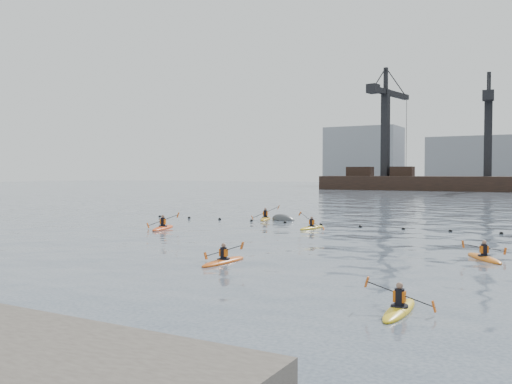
% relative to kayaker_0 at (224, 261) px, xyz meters
% --- Properties ---
extents(ground, '(400.00, 400.00, 0.00)m').
position_rel_kayaker_0_xyz_m(ground, '(-0.74, -4.97, -0.09)').
color(ground, '#36414F').
rests_on(ground, ground).
extents(float_line, '(33.24, 0.73, 0.24)m').
position_rel_kayaker_0_xyz_m(float_line, '(-1.24, 17.56, -0.06)').
color(float_line, black).
rests_on(float_line, ground).
extents(barge_pier, '(72.00, 19.30, 29.50)m').
position_rel_kayaker_0_xyz_m(barge_pier, '(-0.96, 105.02, 1.80)').
color(barge_pier, black).
rests_on(barge_pier, ground).
extents(kayaker_0, '(2.03, 2.98, 1.06)m').
position_rel_kayaker_0_xyz_m(kayaker_0, '(0.00, 0.00, 0.00)').
color(kayaker_0, '#E35B15').
rests_on(kayaker_0, ground).
extents(kayaker_1, '(1.95, 2.87, 1.00)m').
position_rel_kayaker_0_xyz_m(kayaker_1, '(8.54, -4.46, -0.00)').
color(kayaker_1, yellow).
rests_on(kayaker_1, ground).
extents(kayaker_2, '(2.28, 3.44, 1.26)m').
position_rel_kayaker_0_xyz_m(kayaker_2, '(-11.11, 9.75, 0.01)').
color(kayaker_2, '#EF4B16').
rests_on(kayaker_2, ground).
extents(kayaker_3, '(2.07, 2.98, 1.26)m').
position_rel_kayaker_0_xyz_m(kayaker_3, '(-2.38, 14.89, -0.00)').
color(kayaker_3, yellow).
rests_on(kayaker_3, ground).
extents(kayaker_4, '(2.08, 2.83, 0.95)m').
position_rel_kayaker_0_xyz_m(kayaker_4, '(9.49, 6.39, 0.00)').
color(kayaker_4, orange).
rests_on(kayaker_4, ground).
extents(kayaker_5, '(2.25, 3.40, 1.32)m').
position_rel_kayaker_0_xyz_m(kayaker_5, '(-8.53, 19.67, 0.01)').
color(kayaker_5, gold).
rests_on(kayaker_5, ground).
extents(mooring_buoy, '(2.24, 1.42, 1.36)m').
position_rel_kayaker_0_xyz_m(mooring_buoy, '(-6.82, 19.60, -0.09)').
color(mooring_buoy, '#373A3C').
rests_on(mooring_buoy, ground).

